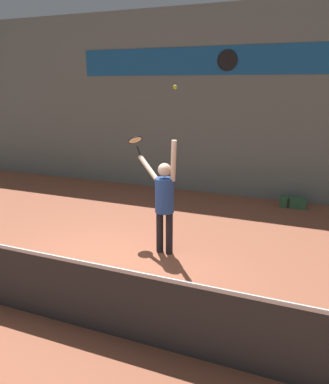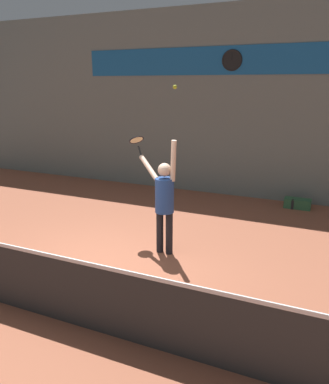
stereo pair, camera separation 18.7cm
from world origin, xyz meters
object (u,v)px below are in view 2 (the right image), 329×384
(tennis_racket, at_px, (137,141))
(tennis_ball, at_px, (175,87))
(tennis_player, at_px, (164,198))
(water_bottle, at_px, (292,205))
(scoreboard_clock, at_px, (232,60))
(equipment_bag, at_px, (297,203))

(tennis_racket, relative_size, tennis_ball, 5.99)
(tennis_player, bearing_deg, tennis_ball, -16.96)
(tennis_ball, relative_size, water_bottle, 0.26)
(scoreboard_clock, xyz_separation_m, tennis_player, (-0.09, -4.15, -2.55))
(tennis_ball, bearing_deg, equipment_bag, 64.02)
(water_bottle, height_order, equipment_bag, water_bottle)
(tennis_racket, height_order, water_bottle, tennis_racket)
(tennis_racket, bearing_deg, scoreboard_clock, 76.08)
(scoreboard_clock, height_order, tennis_player, scoreboard_clock)
(tennis_racket, height_order, tennis_ball, tennis_ball)
(scoreboard_clock, xyz_separation_m, tennis_ball, (0.13, -4.22, -0.63))
(tennis_ball, bearing_deg, water_bottle, 64.53)
(scoreboard_clock, bearing_deg, water_bottle, -17.47)
(water_bottle, distance_m, equipment_bag, 0.17)
(equipment_bag, bearing_deg, tennis_racket, -132.03)
(tennis_player, xyz_separation_m, water_bottle, (1.95, 3.57, -0.94))
(water_bottle, bearing_deg, equipment_bag, 52.02)
(tennis_ball, bearing_deg, tennis_player, 163.04)
(scoreboard_clock, bearing_deg, equipment_bag, -12.86)
(scoreboard_clock, distance_m, equipment_bag, 4.03)
(tennis_player, relative_size, equipment_bag, 3.29)
(tennis_player, height_order, tennis_ball, tennis_ball)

